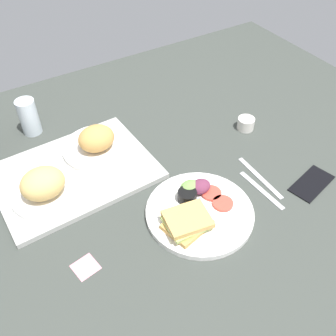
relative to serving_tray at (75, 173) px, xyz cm
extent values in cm
cube|color=#383D38|center=(20.75, -18.49, -2.30)|extent=(190.00, 150.00, 3.00)
cube|color=#B2B2AD|center=(0.00, 0.00, 0.00)|extent=(46.27, 34.76, 1.60)
cylinder|color=white|center=(-10.00, -5.00, 1.50)|extent=(19.08, 19.08, 1.40)
ellipsoid|color=#DBB266|center=(-10.21, -5.88, 6.25)|extent=(11.87, 10.25, 8.09)
cylinder|color=white|center=(10.00, 5.00, 1.50)|extent=(21.90, 21.90, 1.40)
ellipsoid|color=tan|center=(9.57, 4.23, 5.97)|extent=(11.06, 9.55, 7.54)
cylinder|color=white|center=(22.76, -31.62, 0.00)|extent=(28.77, 28.77, 1.60)
cube|color=tan|center=(17.01, -34.20, 1.50)|extent=(12.80, 11.32, 1.40)
cube|color=#B2C66B|center=(17.01, -34.20, 2.70)|extent=(11.53, 9.66, 1.00)
cube|color=tan|center=(17.01, -34.20, 3.90)|extent=(12.32, 10.67, 1.40)
cylinder|color=#D14738|center=(29.24, -33.05, 1.20)|extent=(5.60, 5.60, 0.80)
cylinder|color=#D14738|center=(28.80, -28.45, 1.20)|extent=(5.60, 5.60, 0.80)
cylinder|color=black|center=(22.04, -26.58, 2.30)|extent=(5.20, 5.20, 3.00)
cylinder|color=#EFEACC|center=(22.04, -26.58, 3.40)|extent=(4.26, 4.26, 0.60)
ellipsoid|color=#729E4C|center=(24.20, -24.71, 2.60)|extent=(6.00, 4.80, 3.60)
ellipsoid|color=#6B2D47|center=(26.79, -25.86, 2.60)|extent=(6.00, 4.80, 3.60)
cylinder|color=silver|center=(-4.42, 26.49, 5.30)|extent=(6.10, 6.10, 12.19)
cylinder|color=silver|center=(57.19, -9.07, 1.20)|extent=(5.60, 5.60, 4.00)
cube|color=#B7B7BC|center=(42.76, -33.62, -0.55)|extent=(2.09, 17.04, 0.50)
cube|color=#B7B7BC|center=(45.76, -29.62, -0.55)|extent=(1.96, 19.03, 0.50)
cube|color=black|center=(56.85, -39.27, -0.40)|extent=(15.68, 10.36, 0.80)
cube|color=pink|center=(-9.49, -30.66, -0.74)|extent=(6.47, 6.47, 0.12)
camera|label=1|loc=(-18.18, -82.46, 79.14)|focal=40.81mm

